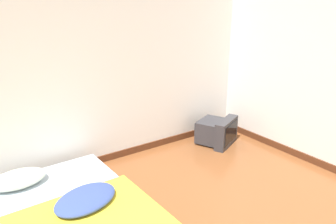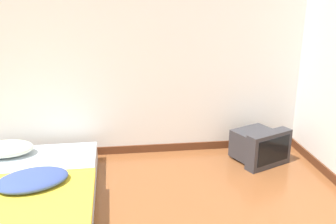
{
  "view_description": "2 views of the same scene",
  "coord_description": "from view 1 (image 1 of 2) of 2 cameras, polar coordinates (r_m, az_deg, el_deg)",
  "views": [
    {
      "loc": [
        -0.73,
        -0.71,
        1.92
      ],
      "look_at": [
        1.18,
        2.02,
        0.78
      ],
      "focal_mm": 35.0,
      "sensor_mm": 36.0,
      "label": 1
    },
    {
      "loc": [
        0.84,
        -1.16,
        1.77
      ],
      "look_at": [
        1.24,
        1.98,
        0.74
      ],
      "focal_mm": 40.0,
      "sensor_mm": 36.0,
      "label": 2
    }
  ],
  "objects": [
    {
      "name": "mattress_bed",
      "position": [
        3.08,
        -17.06,
        -17.55
      ],
      "size": [
        1.34,
        1.85,
        0.35
      ],
      "color": "silver",
      "rests_on": "ground_plane"
    },
    {
      "name": "wall_back",
      "position": [
        3.65,
        -23.3,
        7.4
      ],
      "size": [
        8.08,
        0.08,
        2.6
      ],
      "color": "white",
      "rests_on": "ground_plane"
    },
    {
      "name": "crt_tv",
      "position": [
        4.65,
        8.55,
        -3.34
      ],
      "size": [
        0.62,
        0.61,
        0.38
      ],
      "color": "#333338",
      "rests_on": "ground_plane"
    }
  ]
}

